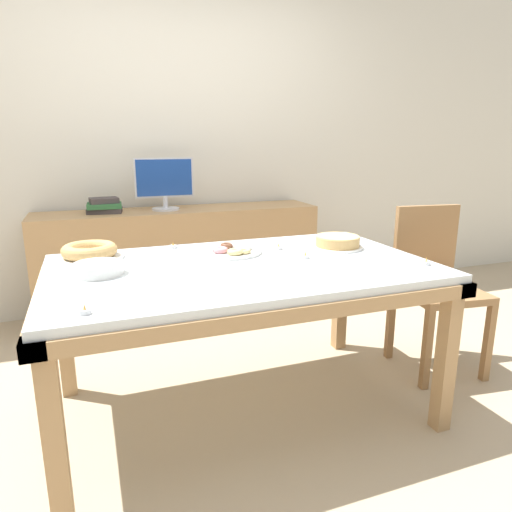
% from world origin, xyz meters
% --- Properties ---
extents(ground_plane, '(12.00, 12.00, 0.00)m').
position_xyz_m(ground_plane, '(0.00, 0.00, 0.00)').
color(ground_plane, tan).
extents(wall_back, '(8.00, 0.10, 2.60)m').
position_xyz_m(wall_back, '(0.00, 1.75, 1.30)').
color(wall_back, silver).
rests_on(wall_back, ground).
extents(dining_table, '(1.75, 1.05, 0.75)m').
position_xyz_m(dining_table, '(0.00, 0.00, 0.67)').
color(dining_table, silver).
rests_on(dining_table, ground).
extents(chair, '(0.47, 0.47, 0.94)m').
position_xyz_m(chair, '(1.21, 0.09, 0.52)').
color(chair, olive).
rests_on(chair, ground).
extents(sideboard, '(2.08, 0.44, 0.81)m').
position_xyz_m(sideboard, '(0.00, 1.45, 0.41)').
color(sideboard, tan).
rests_on(sideboard, ground).
extents(computer_monitor, '(0.42, 0.20, 0.38)m').
position_xyz_m(computer_monitor, '(-0.10, 1.44, 1.00)').
color(computer_monitor, silver).
rests_on(computer_monitor, sideboard).
extents(book_stack, '(0.25, 0.19, 0.11)m').
position_xyz_m(book_stack, '(-0.53, 1.45, 0.86)').
color(book_stack, '#3F3838').
rests_on(book_stack, sideboard).
extents(cake_chocolate_round, '(0.26, 0.26, 0.07)m').
position_xyz_m(cake_chocolate_round, '(0.58, 0.13, 0.78)').
color(cake_chocolate_round, white).
rests_on(cake_chocolate_round, dining_table).
extents(cake_golden_bundt, '(0.31, 0.31, 0.07)m').
position_xyz_m(cake_golden_bundt, '(-0.65, 0.35, 0.79)').
color(cake_golden_bundt, white).
rests_on(cake_golden_bundt, dining_table).
extents(pastry_platter, '(0.30, 0.30, 0.04)m').
position_xyz_m(pastry_platter, '(0.02, 0.21, 0.77)').
color(pastry_platter, white).
rests_on(pastry_platter, dining_table).
extents(plate_stack, '(0.21, 0.21, 0.05)m').
position_xyz_m(plate_stack, '(-0.62, 0.05, 0.78)').
color(plate_stack, white).
rests_on(plate_stack, dining_table).
extents(tealight_left_edge, '(0.04, 0.04, 0.04)m').
position_xyz_m(tealight_left_edge, '(0.27, 0.21, 0.76)').
color(tealight_left_edge, silver).
rests_on(tealight_left_edge, dining_table).
extents(tealight_near_cakes, '(0.04, 0.04, 0.04)m').
position_xyz_m(tealight_near_cakes, '(0.32, -0.01, 0.76)').
color(tealight_near_cakes, silver).
rests_on(tealight_near_cakes, dining_table).
extents(tealight_right_edge, '(0.04, 0.04, 0.04)m').
position_xyz_m(tealight_right_edge, '(-0.68, -0.42, 0.76)').
color(tealight_right_edge, silver).
rests_on(tealight_right_edge, dining_table).
extents(tealight_centre, '(0.04, 0.04, 0.04)m').
position_xyz_m(tealight_centre, '(0.79, -0.31, 0.76)').
color(tealight_centre, silver).
rests_on(tealight_centre, dining_table).
extents(tealight_near_front, '(0.04, 0.04, 0.04)m').
position_xyz_m(tealight_near_front, '(-0.24, 0.43, 0.76)').
color(tealight_near_front, silver).
rests_on(tealight_near_front, dining_table).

